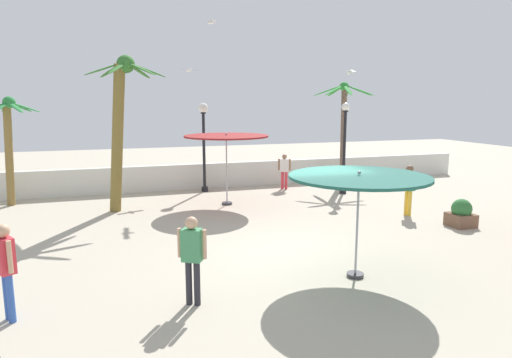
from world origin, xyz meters
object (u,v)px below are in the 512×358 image
(guest_1, at_px, (192,252))
(guest_2, at_px, (409,185))
(lamp_post_1, at_px, (344,142))
(guest_3, at_px, (284,168))
(palm_tree_1, at_px, (9,136))
(guest_0, at_px, (5,263))
(seagull_0, at_px, (211,22))
(seagull_2, at_px, (351,72))
(planter, at_px, (461,214))
(patio_umbrella_1, at_px, (226,138))
(patio_umbrella_0, at_px, (359,179))
(palm_tree_0, at_px, (344,118))
(lamp_post_0, at_px, (204,134))
(seagull_1, at_px, (189,70))
(palm_tree_2, at_px, (120,117))

(guest_1, xyz_separation_m, guest_2, (7.99, 4.39, -0.00))
(lamp_post_1, relative_size, guest_3, 2.43)
(palm_tree_1, relative_size, lamp_post_1, 1.06)
(guest_0, bearing_deg, seagull_0, 60.38)
(guest_3, bearing_deg, guest_0, -132.86)
(seagull_2, distance_m, planter, 9.20)
(patio_umbrella_1, distance_m, seagull_0, 5.40)
(patio_umbrella_0, distance_m, guest_0, 6.80)
(guest_1, relative_size, planter, 1.99)
(guest_2, bearing_deg, palm_tree_1, 155.80)
(guest_0, relative_size, guest_3, 1.13)
(planter, bearing_deg, guest_3, 112.39)
(guest_1, distance_m, guest_3, 11.47)
(palm_tree_0, xyz_separation_m, lamp_post_1, (-1.03, -1.99, -0.89))
(patio_umbrella_0, relative_size, lamp_post_0, 0.80)
(guest_0, bearing_deg, palm_tree_0, 39.87)
(patio_umbrella_0, xyz_separation_m, guest_1, (-3.58, -0.25, -1.12))
(palm_tree_1, distance_m, guest_1, 11.33)
(seagull_0, xyz_separation_m, planter, (5.88, -8.05, -6.58))
(seagull_1, bearing_deg, guest_3, -26.91)
(palm_tree_0, height_order, lamp_post_1, palm_tree_0)
(palm_tree_0, relative_size, guest_1, 2.73)
(palm_tree_2, bearing_deg, palm_tree_1, 151.03)
(guest_2, bearing_deg, guest_0, -160.04)
(patio_umbrella_1, relative_size, guest_2, 1.80)
(palm_tree_0, relative_size, lamp_post_0, 1.25)
(seagull_1, distance_m, seagull_2, 7.32)
(guest_3, distance_m, seagull_2, 5.50)
(lamp_post_0, bearing_deg, planter, -50.57)
(lamp_post_0, bearing_deg, patio_umbrella_1, -83.66)
(palm_tree_1, bearing_deg, seagull_2, 2.06)
(guest_1, bearing_deg, guest_3, 59.90)
(palm_tree_2, relative_size, guest_0, 3.06)
(patio_umbrella_0, bearing_deg, guest_2, 43.21)
(palm_tree_2, height_order, guest_3, palm_tree_2)
(lamp_post_0, distance_m, seagull_2, 7.39)
(guest_0, bearing_deg, planter, 11.51)
(guest_1, bearing_deg, planter, 17.63)
(patio_umbrella_1, bearing_deg, palm_tree_1, 162.69)
(lamp_post_1, bearing_deg, palm_tree_0, 62.69)
(guest_2, relative_size, seagull_2, 1.28)
(palm_tree_2, xyz_separation_m, guest_2, (8.98, -3.64, -2.22))
(palm_tree_0, xyz_separation_m, seagull_1, (-6.72, 1.55, 2.06))
(palm_tree_0, distance_m, seagull_0, 7.12)
(seagull_0, distance_m, seagull_2, 6.68)
(palm_tree_1, bearing_deg, seagull_0, 5.01)
(palm_tree_0, bearing_deg, guest_2, -97.24)
(palm_tree_0, bearing_deg, palm_tree_2, -167.06)
(guest_2, bearing_deg, seagull_1, 128.85)
(seagull_1, height_order, planter, seagull_1)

